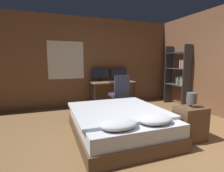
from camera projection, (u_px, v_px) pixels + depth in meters
The scene contains 13 objects.
ground_plane at pixel (190, 161), 2.43m from camera, with size 20.00×20.00×0.00m, color brown.
wall_back at pixel (106, 62), 5.62m from camera, with size 12.00×0.08×2.70m.
wall_side_right at pixel (216, 62), 4.38m from camera, with size 0.06×12.00×2.70m.
bed at pixel (119, 123), 3.22m from camera, with size 1.63×1.93×0.57m.
nightstand at pixel (190, 123), 3.05m from camera, with size 0.49×0.38×0.59m.
bedside_lamp at pixel (192, 98), 2.99m from camera, with size 0.17×0.17×0.25m.
desk at pixel (112, 85), 5.37m from camera, with size 1.33×0.67×0.76m.
monitor_left at pixel (100, 74), 5.43m from camera, with size 0.54×0.16×0.39m.
monitor_right at pixel (119, 73), 5.64m from camera, with size 0.54×0.16×0.39m.
keyboard at pixel (115, 82), 5.14m from camera, with size 0.35×0.13×0.02m.
computer_mouse at pixel (123, 81), 5.23m from camera, with size 0.07×0.05×0.04m.
office_chair at pixel (120, 97), 4.74m from camera, with size 0.52×0.52×1.01m.
bookshelf at pixel (179, 74), 5.33m from camera, with size 0.31×0.84×1.85m.
Camera 1 is at (-1.81, -1.74, 1.37)m, focal length 28.00 mm.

